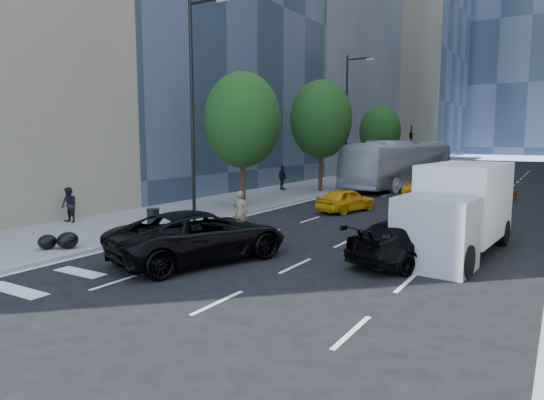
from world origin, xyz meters
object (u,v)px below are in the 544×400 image
Objects in this scene: skateboarder at (240,215)px; city_bus at (399,164)px; black_sedan_lincoln at (201,236)px; trash_can at (153,219)px; box_truck at (458,209)px; black_sedan_mercedes at (413,241)px.

city_bus reaches higher than skateboarder.
black_sedan_lincoln is 5.71m from trash_can.
box_truck is 12.27m from trash_can.
black_sedan_lincoln is at bearing 92.58° from skateboarder.
skateboarder is at bearing -80.92° from city_bus.
black_sedan_mercedes is 2.41m from box_truck.
trash_can is (-4.95, 2.83, -0.28)m from black_sedan_lincoln.
box_truck is (0.97, 2.03, 0.87)m from black_sedan_mercedes.
black_sedan_lincoln reaches higher than trash_can.
black_sedan_lincoln is 0.90× the size of box_truck.
skateboarder is at bearing -53.68° from black_sedan_lincoln.
trash_can is (-11.01, -0.42, -0.16)m from black_sedan_mercedes.
box_truck reaches higher than trash_can.
black_sedan_lincoln is at bearing 51.30° from black_sedan_mercedes.
black_sedan_mercedes is at bearing -132.09° from black_sedan_lincoln.
trash_can is (-3.75, -1.17, -0.33)m from skateboarder.
trash_can is at bearing 3.13° from skateboarder.
box_truck is at bearing 11.59° from trash_can.
skateboarder is at bearing 17.25° from trash_can.
box_truck is at bearing -92.46° from black_sedan_mercedes.
black_sedan_mercedes is at bearing 160.06° from skateboarder.
city_bus is at bearing -104.11° from skateboarder.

